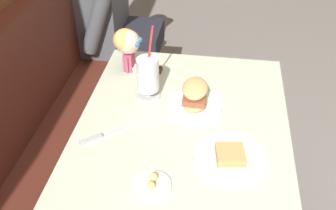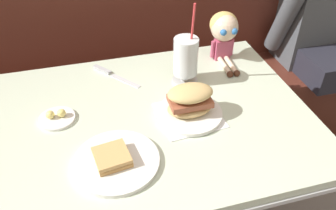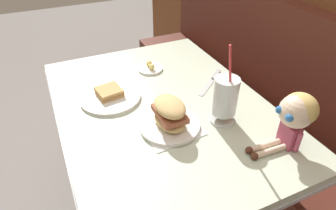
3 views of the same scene
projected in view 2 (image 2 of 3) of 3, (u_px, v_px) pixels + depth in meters
name	position (u px, v px, depth m)	size (l,w,h in m)	color
booth_bench	(125.00, 102.00, 1.88)	(2.60, 0.48, 1.00)	#512319
diner_table	(149.00, 157.00, 1.27)	(1.11, 0.81, 0.74)	beige
toast_plate	(115.00, 160.00, 0.98)	(0.25, 0.25, 0.04)	white
milkshake_glass	(186.00, 59.00, 1.25)	(0.10, 0.10, 0.32)	silver
sandwich_plate	(190.00, 105.00, 1.12)	(0.22, 0.22, 0.12)	white
butter_saucer	(57.00, 117.00, 1.13)	(0.12, 0.12, 0.04)	white
butter_knife	(108.00, 73.00, 1.35)	(0.16, 0.20, 0.01)	silver
seated_doll	(224.00, 30.00, 1.37)	(0.12, 0.22, 0.20)	#B74C6B
diner_patron	(325.00, 12.00, 1.81)	(0.55, 0.48, 0.81)	#4C5156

